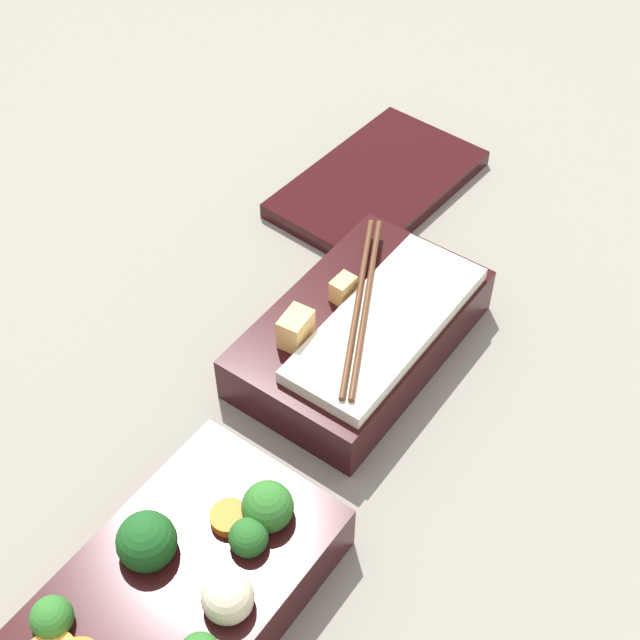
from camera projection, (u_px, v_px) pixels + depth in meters
name	position (u px, v px, depth m)	size (l,w,h in m)	color
ground_plane	(284.00, 476.00, 0.68)	(3.00, 3.00, 0.00)	gray
bento_tray_vegetable	(179.00, 592.00, 0.59)	(0.22, 0.13, 0.08)	black
bento_tray_rice	(363.00, 332.00, 0.74)	(0.22, 0.13, 0.07)	black
bento_lid	(378.00, 184.00, 0.91)	(0.22, 0.13, 0.02)	black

